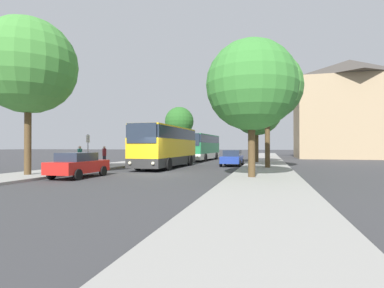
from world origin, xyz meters
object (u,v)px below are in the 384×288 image
Objects in this scene: tree_right_far at (252,85)px; parked_car_right_near at (232,158)px; bus_stop_sign at (88,147)px; tree_left_near at (179,121)px; bus_front at (166,146)px; tree_right_near at (257,110)px; pedestrian_waiting_far at (80,156)px; bus_middle at (202,147)px; tree_right_mid at (267,86)px; pedestrian_waiting_near at (104,155)px; parked_car_left_curb at (78,165)px; tree_left_far at (28,66)px.

parked_car_right_near is at bearing 101.97° from tree_right_far.
tree_left_near is (-1.09, 28.52, 4.35)m from bus_stop_sign.
tree_right_near reaches higher than bus_front.
bus_middle is at bearing -37.10° from pedestrian_waiting_far.
bus_front is 3.95× the size of bus_stop_sign.
bus_front is at bearing -75.86° from tree_left_near.
tree_right_near is 0.89× the size of tree_right_mid.
tree_left_near is at bearing -17.15° from pedestrian_waiting_far.
bus_front is at bearing -79.32° from pedestrian_waiting_far.
parked_car_left_curb is at bearing -117.66° from pedestrian_waiting_near.
pedestrian_waiting_near is at bearing 113.06° from parked_car_left_curb.
tree_right_near is (12.48, 12.66, 4.02)m from bus_stop_sign.
tree_right_far is at bearing 102.59° from parked_car_right_near.
tree_right_near is at bearing 45.41° from bus_stop_sign.
tree_right_near is at bearing 91.06° from tree_right_far.
bus_front reaches higher than pedestrian_waiting_far.
tree_left_far is 17.22m from tree_right_mid.
tree_right_mid reaches higher than tree_right_near.
parked_car_left_curb is at bearing -102.89° from bus_front.
parked_car_left_curb is 0.43× the size of tree_right_mid.
parked_car_right_near is 7.61m from tree_right_mid.
tree_right_mid is 8.10m from tree_right_far.
tree_left_near is 28.32m from tree_right_mid.
bus_stop_sign is 13.74m from tree_right_far.
bus_stop_sign is 0.31× the size of tree_left_near.
bus_front is 1.36× the size of tree_right_far.
tree_left_far is (0.64, -9.87, 5.74)m from pedestrian_waiting_near.
tree_right_mid is at bearing -56.33° from bus_middle.
bus_stop_sign is at bearing -125.28° from pedestrian_waiting_near.
parked_car_right_near is 24.33m from tree_left_near.
bus_middle is 1.44× the size of tree_right_far.
pedestrian_waiting_far is 8.64m from tree_left_far.
bus_stop_sign is at bearing -140.24° from pedestrian_waiting_far.
parked_car_right_near is 0.45× the size of tree_right_mid.
tree_left_near is (0.25, 27.62, 5.12)m from pedestrian_waiting_far.
bus_stop_sign is at bearing -87.80° from tree_left_near.
bus_stop_sign is (-5.12, -18.21, -0.02)m from bus_middle.
parked_car_left_curb is 11.12m from tree_right_far.
parked_car_right_near is (5.26, -10.47, -1.03)m from bus_middle.
tree_right_far is (12.78, -3.60, 3.51)m from bus_stop_sign.
bus_front is 2.56× the size of parked_car_left_curb.
pedestrian_waiting_near is 0.18× the size of tree_left_far.
pedestrian_waiting_near is (-3.88, 9.47, 0.25)m from parked_car_left_curb.
bus_stop_sign is at bearing -134.59° from tree_right_near.
parked_car_left_curb is at bearing -139.07° from tree_right_mid.
pedestrian_waiting_near is 24.70m from tree_left_near.
tree_right_near is 8.46m from tree_right_mid.
tree_left_near is 1.01× the size of tree_right_near.
tree_left_far is (-3.24, -0.40, 6.00)m from parked_car_left_curb.
bus_middle is 23.38m from tree_right_far.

